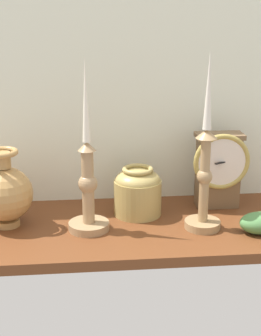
{
  "coord_description": "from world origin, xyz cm",
  "views": [
    {
      "loc": [
        -13.35,
        -111.91,
        49.67
      ],
      "look_at": [
        -2.35,
        0.0,
        14.0
      ],
      "focal_mm": 54.86,
      "sensor_mm": 36.0,
      "label": 1
    }
  ],
  "objects_px": {
    "mantel_clock": "(219,168)",
    "candlestick_tall_left": "(88,186)",
    "brass_vase_jar": "(139,190)",
    "brass_vase_bulbous": "(5,193)",
    "candlestick_tall_center": "(205,175)"
  },
  "relations": [
    {
      "from": "mantel_clock",
      "to": "candlestick_tall_center",
      "type": "bearing_deg",
      "value": -117.97
    },
    {
      "from": "candlestick_tall_left",
      "to": "brass_vase_jar",
      "type": "height_order",
      "value": "candlestick_tall_left"
    },
    {
      "from": "candlestick_tall_center",
      "to": "brass_vase_jar",
      "type": "bearing_deg",
      "value": 144.41
    },
    {
      "from": "brass_vase_jar",
      "to": "candlestick_tall_left",
      "type": "bearing_deg",
      "value": -147.12
    },
    {
      "from": "candlestick_tall_left",
      "to": "brass_vase_bulbous",
      "type": "distance_m",
      "value": 0.2
    },
    {
      "from": "mantel_clock",
      "to": "brass_vase_jar",
      "type": "height_order",
      "value": "mantel_clock"
    },
    {
      "from": "brass_vase_jar",
      "to": "brass_vase_bulbous",
      "type": "bearing_deg",
      "value": -172.68
    },
    {
      "from": "mantel_clock",
      "to": "candlestick_tall_center",
      "type": "relative_size",
      "value": 0.49
    },
    {
      "from": "mantel_clock",
      "to": "candlestick_tall_left",
      "type": "distance_m",
      "value": 0.35
    },
    {
      "from": "mantel_clock",
      "to": "brass_vase_jar",
      "type": "distance_m",
      "value": 0.21
    },
    {
      "from": "mantel_clock",
      "to": "candlestick_tall_left",
      "type": "xyz_separation_m",
      "value": [
        -0.33,
        -0.11,
        0.0
      ]
    },
    {
      "from": "candlestick_tall_center",
      "to": "brass_vase_jar",
      "type": "relative_size",
      "value": 3.35
    },
    {
      "from": "brass_vase_bulbous",
      "to": "brass_vase_jar",
      "type": "bearing_deg",
      "value": 7.32
    },
    {
      "from": "candlestick_tall_left",
      "to": "candlestick_tall_center",
      "type": "relative_size",
      "value": 0.97
    },
    {
      "from": "mantel_clock",
      "to": "candlestick_tall_center",
      "type": "distance_m",
      "value": 0.15
    }
  ]
}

